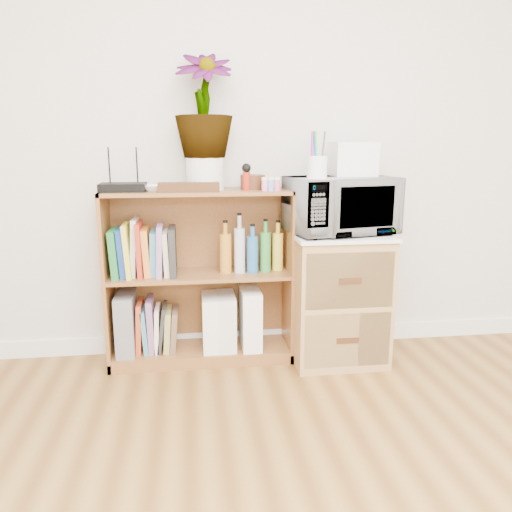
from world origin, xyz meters
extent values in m
cube|color=white|center=(0.00, 2.24, 0.05)|extent=(4.00, 0.02, 0.10)
cube|color=brown|center=(-0.35, 2.10, 0.47)|extent=(1.00, 0.30, 0.95)
cube|color=#9E7542|center=(0.40, 2.02, 0.35)|extent=(0.50, 0.45, 0.70)
imported|color=silver|center=(0.40, 2.02, 0.87)|extent=(0.60, 0.47, 0.30)
cylinder|color=white|center=(0.24, 1.91, 1.07)|extent=(0.10, 0.10, 0.11)
cube|color=white|center=(0.48, 2.08, 1.11)|extent=(0.23, 0.19, 0.18)
cube|color=black|center=(-0.73, 2.08, 0.97)|extent=(0.23, 0.16, 0.04)
imported|color=white|center=(-0.57, 2.07, 0.97)|extent=(0.13, 0.13, 0.03)
cylinder|color=silver|center=(-0.31, 2.12, 1.03)|extent=(0.20, 0.20, 0.17)
imported|color=#306628|center=(-0.31, 2.12, 1.38)|extent=(0.30, 0.30, 0.53)
cube|color=#351D0E|center=(-0.40, 2.00, 0.97)|extent=(0.31, 0.08, 0.05)
cylinder|color=maroon|center=(-0.10, 2.06, 1.00)|extent=(0.04, 0.04, 0.09)
cylinder|color=#37200F|center=(-0.06, 2.11, 0.99)|extent=(0.13, 0.13, 0.08)
cube|color=#CF7382|center=(0.02, 2.01, 0.98)|extent=(0.11, 0.04, 0.06)
cube|color=slate|center=(-0.76, 2.10, 0.23)|extent=(0.10, 0.26, 0.33)
cube|color=white|center=(-0.30, 2.09, 0.22)|extent=(0.10, 0.24, 0.30)
cube|color=silver|center=(-0.21, 2.09, 0.22)|extent=(0.10, 0.24, 0.30)
cube|color=white|center=(-0.08, 2.09, 0.24)|extent=(0.10, 0.27, 0.33)
cube|color=#1D6F31|center=(-0.79, 2.10, 0.63)|extent=(0.05, 0.20, 0.25)
cube|color=#1B3DA2|center=(-0.76, 2.10, 0.63)|extent=(0.04, 0.20, 0.26)
cube|color=gold|center=(-0.72, 2.10, 0.64)|extent=(0.04, 0.20, 0.28)
cube|color=beige|center=(-0.69, 2.10, 0.65)|extent=(0.04, 0.20, 0.30)
cube|color=#A82A1C|center=(-0.66, 2.10, 0.64)|extent=(0.03, 0.20, 0.29)
cube|color=orange|center=(-0.63, 2.10, 0.62)|extent=(0.04, 0.20, 0.25)
cube|color=teal|center=(-0.59, 2.10, 0.62)|extent=(0.04, 0.20, 0.24)
cube|color=#93689D|center=(-0.56, 2.10, 0.64)|extent=(0.04, 0.20, 0.27)
cube|color=beige|center=(-0.53, 2.10, 0.62)|extent=(0.03, 0.20, 0.23)
cube|color=#242424|center=(-0.49, 2.10, 0.63)|extent=(0.04, 0.20, 0.26)
cylinder|color=#B97C22|center=(-0.21, 2.10, 0.64)|extent=(0.06, 0.06, 0.28)
cylinder|color=silver|center=(-0.13, 2.10, 0.66)|extent=(0.06, 0.06, 0.31)
cylinder|color=#2367A6|center=(-0.06, 2.10, 0.63)|extent=(0.06, 0.06, 0.26)
cylinder|color=#338E3B|center=(0.01, 2.10, 0.64)|extent=(0.06, 0.06, 0.28)
cylinder|color=gold|center=(0.08, 2.10, 0.63)|extent=(0.06, 0.06, 0.27)
cylinder|color=#AAB6BE|center=(0.15, 2.10, 0.64)|extent=(0.07, 0.07, 0.29)
cube|color=#C04021|center=(-0.69, 2.10, 0.21)|extent=(0.04, 0.19, 0.28)
cube|color=teal|center=(-0.66, 2.10, 0.19)|extent=(0.04, 0.19, 0.24)
cube|color=#855986|center=(-0.62, 2.10, 0.22)|extent=(0.04, 0.19, 0.30)
cube|color=#FBDEC3|center=(-0.59, 2.10, 0.19)|extent=(0.03, 0.19, 0.25)
cube|color=#282828|center=(-0.57, 2.10, 0.20)|extent=(0.06, 0.19, 0.26)
cube|color=olive|center=(-0.54, 2.10, 0.18)|extent=(0.05, 0.19, 0.23)
cube|color=brown|center=(-0.50, 2.10, 0.18)|extent=(0.05, 0.19, 0.23)
camera|label=1|loc=(-0.39, -0.55, 1.19)|focal=35.00mm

